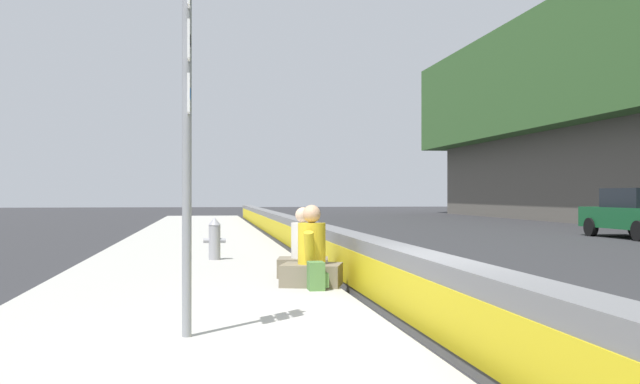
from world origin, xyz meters
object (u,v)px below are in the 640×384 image
object	(u,v)px
route_sign_post	(188,117)
seated_person_foreground	(312,260)
parked_car_fourth	(637,213)
fire_hydrant	(215,238)
backpack	(317,276)
seated_person_middle	(303,255)

from	to	relation	value
route_sign_post	seated_person_foreground	xyz separation A→B (m)	(3.71, -1.72, -1.72)
seated_person_foreground	parked_car_fourth	world-z (taller)	parked_car_fourth
fire_hydrant	backpack	xyz separation A→B (m)	(-5.11, -1.39, -0.25)
seated_person_middle	parked_car_fourth	world-z (taller)	parked_car_fourth
route_sign_post	backpack	distance (m)	4.11
route_sign_post	parked_car_fourth	bearing A→B (deg)	-42.41
seated_person_middle	parked_car_fourth	bearing A→B (deg)	-49.28
parked_car_fourth	seated_person_middle	bearing A→B (deg)	130.72
route_sign_post	seated_person_foreground	distance (m)	4.44
fire_hydrant	parked_car_fourth	distance (m)	16.25
route_sign_post	seated_person_foreground	world-z (taller)	route_sign_post
seated_person_foreground	seated_person_middle	xyz separation A→B (m)	(1.22, -0.03, -0.02)
fire_hydrant	seated_person_middle	bearing A→B (deg)	-157.43
seated_person_middle	backpack	size ratio (longest dim) A/B	2.86
seated_person_foreground	backpack	xyz separation A→B (m)	(-0.50, -0.00, -0.18)
backpack	parked_car_fourth	distance (m)	18.20
route_sign_post	fire_hydrant	world-z (taller)	route_sign_post
route_sign_post	fire_hydrant	xyz separation A→B (m)	(8.32, -0.33, -1.65)
fire_hydrant	seated_person_middle	size ratio (longest dim) A/B	0.77
backpack	parked_car_fourth	size ratio (longest dim) A/B	0.09
seated_person_foreground	backpack	world-z (taller)	seated_person_foreground
fire_hydrant	seated_person_foreground	world-z (taller)	seated_person_foreground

